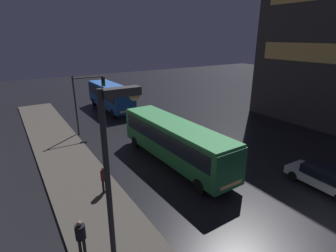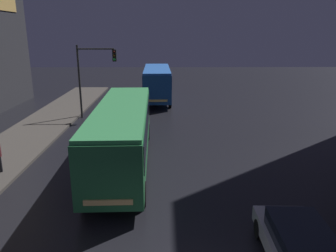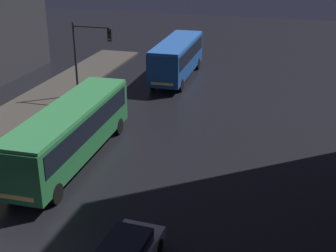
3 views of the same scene
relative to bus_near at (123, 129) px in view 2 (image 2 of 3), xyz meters
name	(u,v)px [view 2 (image 2 of 3)]	position (x,y,z in m)	size (l,w,h in m)	color
bus_near	(123,129)	(0.00, 0.00, 0.00)	(2.81, 11.33, 3.16)	#236B38
bus_far	(157,81)	(1.36, 16.83, 0.06)	(2.79, 9.66, 3.27)	#194793
car_taxi	(301,248)	(6.01, -7.87, -1.24)	(1.96, 4.49, 1.35)	#B7B7BC
traffic_light_main	(92,69)	(-3.50, 9.94, 1.93)	(3.07, 0.35, 5.73)	#2D2D2D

